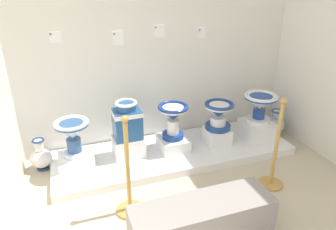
{
  "coord_description": "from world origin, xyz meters",
  "views": [
    {
      "loc": [
        0.55,
        -0.79,
        2.02
      ],
      "look_at": [
        1.65,
        2.32,
        0.57
      ],
      "focal_mm": 33.33,
      "sensor_mm": 36.0,
      "label": 1
    }
  ],
  "objects_px": {
    "plinth_block_central_ornate": "(257,129)",
    "museum_bench": "(202,223)",
    "plinth_block_slender_white": "(173,143)",
    "info_placard_third": "(159,31)",
    "plinth_block_squat_floral": "(217,136)",
    "info_placard_first": "(55,37)",
    "antique_toilet_slender_white": "(173,116)",
    "info_placard_second": "(118,38)",
    "info_placard_fourth": "(202,33)",
    "antique_toilet_central_ornate": "(260,103)",
    "plinth_block_pale_glazed": "(76,160)",
    "antique_toilet_pale_glazed": "(72,132)",
    "antique_toilet_rightmost": "(127,120)",
    "antique_toilet_squat_floral": "(219,113)",
    "plinth_block_rightmost": "(129,146)",
    "decorative_vase_spare": "(41,157)",
    "stanchion_post_near_left": "(129,186)",
    "stanchion_post_near_right": "(274,161)",
    "decorative_vase_corner": "(276,124)"
  },
  "relations": [
    {
      "from": "plinth_block_central_ornate",
      "to": "museum_bench",
      "type": "height_order",
      "value": "museum_bench"
    },
    {
      "from": "plinth_block_slender_white",
      "to": "info_placard_third",
      "type": "height_order",
      "value": "info_placard_third"
    },
    {
      "from": "plinth_block_squat_floral",
      "to": "info_placard_first",
      "type": "relative_size",
      "value": 2.19
    },
    {
      "from": "antique_toilet_slender_white",
      "to": "info_placard_second",
      "type": "height_order",
      "value": "info_placard_second"
    },
    {
      "from": "info_placard_fourth",
      "to": "plinth_block_central_ornate",
      "type": "bearing_deg",
      "value": -41.21
    },
    {
      "from": "plinth_block_squat_floral",
      "to": "antique_toilet_central_ornate",
      "type": "relative_size",
      "value": 0.71
    },
    {
      "from": "info_placard_third",
      "to": "info_placard_fourth",
      "type": "distance_m",
      "value": 0.56
    },
    {
      "from": "antique_toilet_slender_white",
      "to": "info_placard_second",
      "type": "bearing_deg",
      "value": 139.15
    },
    {
      "from": "plinth_block_pale_glazed",
      "to": "museum_bench",
      "type": "xyz_separation_m",
      "value": [
        0.89,
        -1.42,
        0.05
      ]
    },
    {
      "from": "antique_toilet_pale_glazed",
      "to": "plinth_block_squat_floral",
      "type": "relative_size",
      "value": 1.44
    },
    {
      "from": "plinth_block_slender_white",
      "to": "antique_toilet_central_ornate",
      "type": "distance_m",
      "value": 1.21
    },
    {
      "from": "antique_toilet_rightmost",
      "to": "antique_toilet_slender_white",
      "type": "xyz_separation_m",
      "value": [
        0.54,
        -0.03,
        -0.02
      ]
    },
    {
      "from": "plinth_block_squat_floral",
      "to": "antique_toilet_squat_floral",
      "type": "height_order",
      "value": "antique_toilet_squat_floral"
    },
    {
      "from": "plinth_block_rightmost",
      "to": "antique_toilet_slender_white",
      "type": "relative_size",
      "value": 0.84
    },
    {
      "from": "antique_toilet_pale_glazed",
      "to": "info_placard_second",
      "type": "height_order",
      "value": "info_placard_second"
    },
    {
      "from": "antique_toilet_pale_glazed",
      "to": "antique_toilet_squat_floral",
      "type": "xyz_separation_m",
      "value": [
        1.72,
        -0.09,
        0.02
      ]
    },
    {
      "from": "plinth_block_rightmost",
      "to": "antique_toilet_rightmost",
      "type": "relative_size",
      "value": 0.79
    },
    {
      "from": "plinth_block_pale_glazed",
      "to": "plinth_block_squat_floral",
      "type": "bearing_deg",
      "value": -2.88
    },
    {
      "from": "antique_toilet_central_ornate",
      "to": "plinth_block_pale_glazed",
      "type": "bearing_deg",
      "value": 177.16
    },
    {
      "from": "plinth_block_pale_glazed",
      "to": "antique_toilet_pale_glazed",
      "type": "distance_m",
      "value": 0.35
    },
    {
      "from": "antique_toilet_slender_white",
      "to": "info_placard_fourth",
      "type": "xyz_separation_m",
      "value": [
        0.54,
        0.44,
        0.86
      ]
    },
    {
      "from": "antique_toilet_pale_glazed",
      "to": "plinth_block_squat_floral",
      "type": "bearing_deg",
      "value": -2.88
    },
    {
      "from": "info_placard_first",
      "to": "plinth_block_squat_floral",
      "type": "bearing_deg",
      "value": -15.91
    },
    {
      "from": "plinth_block_central_ornate",
      "to": "info_placard_first",
      "type": "height_order",
      "value": "info_placard_first"
    },
    {
      "from": "info_placard_first",
      "to": "museum_bench",
      "type": "relative_size",
      "value": 0.11
    },
    {
      "from": "info_placard_second",
      "to": "decorative_vase_spare",
      "type": "height_order",
      "value": "info_placard_second"
    },
    {
      "from": "plinth_block_rightmost",
      "to": "museum_bench",
      "type": "height_order",
      "value": "museum_bench"
    },
    {
      "from": "info_placard_second",
      "to": "plinth_block_pale_glazed",
      "type": "bearing_deg",
      "value": -146.75
    },
    {
      "from": "decorative_vase_spare",
      "to": "plinth_block_slender_white",
      "type": "bearing_deg",
      "value": -7.87
    },
    {
      "from": "plinth_block_pale_glazed",
      "to": "decorative_vase_spare",
      "type": "distance_m",
      "value": 0.42
    },
    {
      "from": "plinth_block_squat_floral",
      "to": "antique_toilet_pale_glazed",
      "type": "bearing_deg",
      "value": 177.12
    },
    {
      "from": "antique_toilet_rightmost",
      "to": "info_placard_second",
      "type": "relative_size",
      "value": 2.83
    },
    {
      "from": "plinth_block_central_ornate",
      "to": "antique_toilet_slender_white",
      "type": "bearing_deg",
      "value": 175.76
    },
    {
      "from": "antique_toilet_rightmost",
      "to": "plinth_block_slender_white",
      "type": "xyz_separation_m",
      "value": [
        0.54,
        -0.03,
        -0.38
      ]
    },
    {
      "from": "antique_toilet_rightmost",
      "to": "stanchion_post_near_left",
      "type": "height_order",
      "value": "stanchion_post_near_left"
    },
    {
      "from": "plinth_block_squat_floral",
      "to": "stanchion_post_near_left",
      "type": "height_order",
      "value": "stanchion_post_near_left"
    },
    {
      "from": "plinth_block_rightmost",
      "to": "info_placard_third",
      "type": "bearing_deg",
      "value": 38.21
    },
    {
      "from": "antique_toilet_rightmost",
      "to": "plinth_block_squat_floral",
      "type": "distance_m",
      "value": 1.18
    },
    {
      "from": "antique_toilet_central_ornate",
      "to": "stanchion_post_near_left",
      "type": "relative_size",
      "value": 0.42
    },
    {
      "from": "info_placard_fourth",
      "to": "antique_toilet_slender_white",
      "type": "bearing_deg",
      "value": -140.37
    },
    {
      "from": "antique_toilet_squat_floral",
      "to": "stanchion_post_near_right",
      "type": "bearing_deg",
      "value": -77.02
    },
    {
      "from": "antique_toilet_rightmost",
      "to": "plinth_block_squat_floral",
      "type": "xyz_separation_m",
      "value": [
        1.12,
        -0.09,
        -0.35
      ]
    },
    {
      "from": "plinth_block_squat_floral",
      "to": "stanchion_post_near_right",
      "type": "height_order",
      "value": "stanchion_post_near_right"
    },
    {
      "from": "info_placard_first",
      "to": "decorative_vase_corner",
      "type": "distance_m",
      "value": 3.04
    },
    {
      "from": "antique_toilet_rightmost",
      "to": "decorative_vase_corner",
      "type": "height_order",
      "value": "antique_toilet_rightmost"
    },
    {
      "from": "antique_toilet_pale_glazed",
      "to": "decorative_vase_corner",
      "type": "bearing_deg",
      "value": 0.38
    },
    {
      "from": "info_placard_third",
      "to": "stanchion_post_near_left",
      "type": "height_order",
      "value": "info_placard_third"
    },
    {
      "from": "plinth_block_squat_floral",
      "to": "plinth_block_slender_white",
      "type": "bearing_deg",
      "value": 174.27
    },
    {
      "from": "antique_toilet_slender_white",
      "to": "antique_toilet_pale_glazed",
      "type": "bearing_deg",
      "value": 178.56
    },
    {
      "from": "decorative_vase_spare",
      "to": "decorative_vase_corner",
      "type": "xyz_separation_m",
      "value": [
        3.07,
        -0.16,
        0.02
      ]
    }
  ]
}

